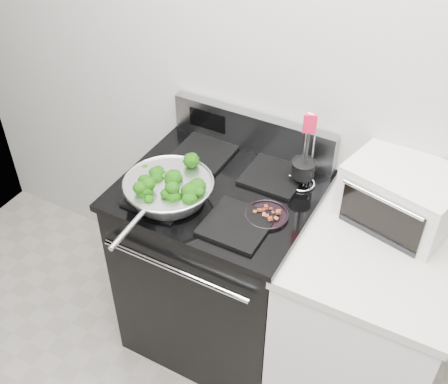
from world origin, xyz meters
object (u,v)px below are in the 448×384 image
Objects in this scene: skillet at (168,189)px; utensil_holder at (303,172)px; toaster_oven at (402,195)px; bacon_plate at (267,213)px; gas_range at (220,264)px.

utensil_holder reaches higher than skillet.
toaster_oven reaches higher than skillet.
toaster_oven is (0.39, 0.02, 0.02)m from utensil_holder.
utensil_holder is at bearing 35.89° from skillet.
toaster_oven is (0.44, 0.27, 0.07)m from bacon_plate.
gas_range is at bearing -171.58° from utensil_holder.
toaster_oven reaches higher than bacon_plate.
skillet is 1.24× the size of toaster_oven.
gas_range is 0.56m from skillet.
utensil_holder is at bearing 30.86° from gas_range.
utensil_holder is (0.43, 0.34, 0.01)m from skillet.
skillet is (-0.14, -0.17, 0.52)m from gas_range.
bacon_plate is 0.25m from utensil_holder.
bacon_plate is 0.37× the size of toaster_oven.
gas_range is at bearing 163.46° from bacon_plate.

